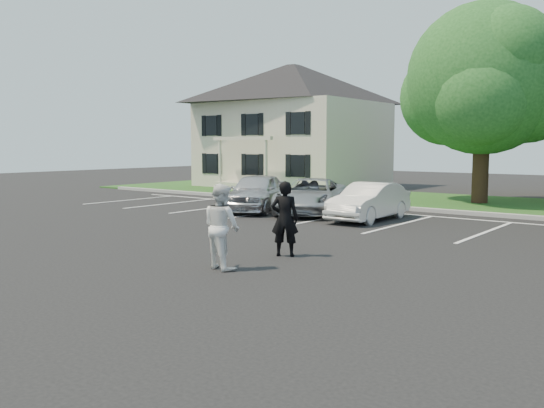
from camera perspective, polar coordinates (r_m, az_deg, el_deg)
The scene contains 11 objects.
ground_plane at distance 12.88m, azimuth -2.73°, elevation -5.90°, with size 90.00×90.00×0.00m, color black.
curb at distance 23.24m, azimuth 16.81°, elevation -0.69°, with size 40.00×0.30×0.15m, color gray.
grass_strip at distance 27.00m, azimuth 19.84°, elevation 0.01°, with size 44.00×8.00×0.08m, color #193E18.
stall_lines at distance 19.93m, azimuth 17.43°, elevation -1.96°, with size 34.00×5.36×0.01m.
house at distance 36.40m, azimuth 2.06°, elevation 7.75°, with size 10.30×9.22×7.60m.
tree at distance 27.28m, azimuth 20.49°, elevation 11.22°, with size 7.80×7.20×8.80m.
man_black_suit at distance 13.57m, azimuth 1.27°, elevation -1.46°, with size 0.65×0.43×1.79m, color black.
man_white_shirt at distance 12.24m, azimuth -5.01°, elevation -2.22°, with size 0.88×0.69×1.82m, color white.
car_silver_west at distance 22.94m, azimuth -1.54°, elevation 1.18°, with size 1.78×4.43×1.51m, color silver.
car_silver_minivan at distance 22.16m, azimuth 3.93°, elevation 0.80°, with size 2.24×4.86×1.35m, color #A2A4AA.
car_white_sedan at distance 20.41m, azimuth 9.59°, elevation 0.24°, with size 1.39×3.97×1.31m, color silver.
Camera 1 is at (8.18, -9.60, 2.62)m, focal length 38.00 mm.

